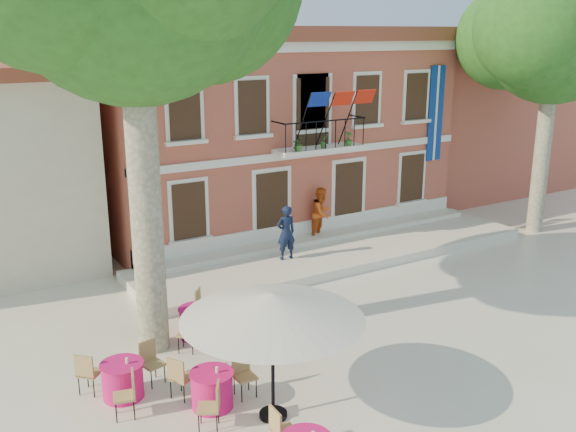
{
  "coord_description": "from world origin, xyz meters",
  "views": [
    {
      "loc": [
        -9.91,
        -12.28,
        7.31
      ],
      "look_at": [
        -0.45,
        3.5,
        2.02
      ],
      "focal_mm": 40.0,
      "sensor_mm": 36.0,
      "label": 1
    }
  ],
  "objects_px": {
    "cafe_table_0": "(123,378)",
    "cafe_table_3": "(197,321)",
    "plane_tree_east": "(555,35)",
    "cafe_table_2": "(212,388)",
    "pedestrian_orange": "(322,213)",
    "patio_umbrella": "(272,307)",
    "pedestrian_navy": "(286,233)"
  },
  "relations": [
    {
      "from": "patio_umbrella",
      "to": "cafe_table_3",
      "type": "xyz_separation_m",
      "value": [
        0.08,
        3.96,
        -1.93
      ]
    },
    {
      "from": "pedestrian_orange",
      "to": "plane_tree_east",
      "type": "bearing_deg",
      "value": -44.56
    },
    {
      "from": "patio_umbrella",
      "to": "pedestrian_navy",
      "type": "xyz_separation_m",
      "value": [
        4.47,
        7.02,
        -1.17
      ]
    },
    {
      "from": "pedestrian_orange",
      "to": "cafe_table_0",
      "type": "bearing_deg",
      "value": -172.55
    },
    {
      "from": "pedestrian_navy",
      "to": "cafe_table_2",
      "type": "height_order",
      "value": "pedestrian_navy"
    },
    {
      "from": "plane_tree_east",
      "to": "patio_umbrella",
      "type": "height_order",
      "value": "plane_tree_east"
    },
    {
      "from": "cafe_table_0",
      "to": "cafe_table_2",
      "type": "height_order",
      "value": "same"
    },
    {
      "from": "cafe_table_2",
      "to": "cafe_table_0",
      "type": "bearing_deg",
      "value": 138.11
    },
    {
      "from": "patio_umbrella",
      "to": "pedestrian_orange",
      "type": "bearing_deg",
      "value": 51.08
    },
    {
      "from": "patio_umbrella",
      "to": "cafe_table_2",
      "type": "height_order",
      "value": "patio_umbrella"
    },
    {
      "from": "pedestrian_orange",
      "to": "patio_umbrella",
      "type": "bearing_deg",
      "value": -155.31
    },
    {
      "from": "plane_tree_east",
      "to": "cafe_table_2",
      "type": "distance_m",
      "value": 17.58
    },
    {
      "from": "plane_tree_east",
      "to": "patio_umbrella",
      "type": "xyz_separation_m",
      "value": [
        -14.65,
        -5.59,
        -4.85
      ]
    },
    {
      "from": "cafe_table_3",
      "to": "patio_umbrella",
      "type": "bearing_deg",
      "value": -91.16
    },
    {
      "from": "patio_umbrella",
      "to": "cafe_table_3",
      "type": "relative_size",
      "value": 2.02
    },
    {
      "from": "pedestrian_navy",
      "to": "cafe_table_0",
      "type": "xyz_separation_m",
      "value": [
        -6.79,
        -4.81,
        -0.75
      ]
    },
    {
      "from": "plane_tree_east",
      "to": "pedestrian_orange",
      "type": "xyz_separation_m",
      "value": [
        -8.02,
        2.63,
        -5.98
      ]
    },
    {
      "from": "patio_umbrella",
      "to": "cafe_table_0",
      "type": "xyz_separation_m",
      "value": [
        -2.32,
        2.21,
        -1.92
      ]
    },
    {
      "from": "pedestrian_orange",
      "to": "cafe_table_0",
      "type": "distance_m",
      "value": 10.81
    },
    {
      "from": "plane_tree_east",
      "to": "pedestrian_orange",
      "type": "height_order",
      "value": "plane_tree_east"
    },
    {
      "from": "cafe_table_0",
      "to": "cafe_table_3",
      "type": "xyz_separation_m",
      "value": [
        2.4,
        1.75,
        -0.01
      ]
    },
    {
      "from": "plane_tree_east",
      "to": "cafe_table_0",
      "type": "bearing_deg",
      "value": -168.75
    },
    {
      "from": "pedestrian_navy",
      "to": "cafe_table_2",
      "type": "xyz_separation_m",
      "value": [
        -5.36,
        -6.09,
        -0.75
      ]
    },
    {
      "from": "plane_tree_east",
      "to": "patio_umbrella",
      "type": "distance_m",
      "value": 16.41
    },
    {
      "from": "patio_umbrella",
      "to": "pedestrian_navy",
      "type": "bearing_deg",
      "value": 57.49
    },
    {
      "from": "pedestrian_navy",
      "to": "cafe_table_2",
      "type": "relative_size",
      "value": 0.94
    },
    {
      "from": "pedestrian_orange",
      "to": "cafe_table_2",
      "type": "relative_size",
      "value": 0.98
    },
    {
      "from": "pedestrian_orange",
      "to": "cafe_table_0",
      "type": "height_order",
      "value": "pedestrian_orange"
    },
    {
      "from": "patio_umbrella",
      "to": "cafe_table_2",
      "type": "relative_size",
      "value": 1.88
    },
    {
      "from": "cafe_table_0",
      "to": "cafe_table_3",
      "type": "height_order",
      "value": "same"
    },
    {
      "from": "plane_tree_east",
      "to": "cafe_table_2",
      "type": "height_order",
      "value": "plane_tree_east"
    },
    {
      "from": "plane_tree_east",
      "to": "pedestrian_orange",
      "type": "distance_m",
      "value": 10.34
    }
  ]
}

